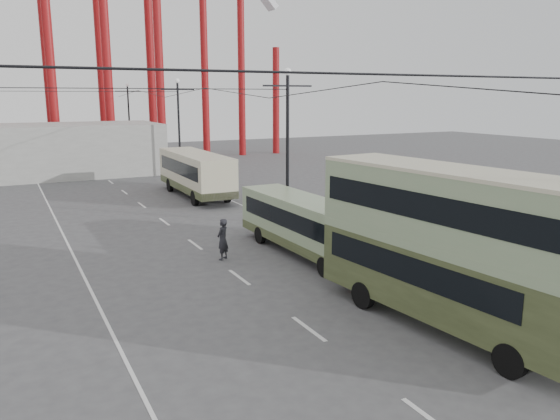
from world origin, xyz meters
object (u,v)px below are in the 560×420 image
double_decker_bus (450,241)px  single_decker_green (305,224)px  single_decker_cream (195,172)px  pedestrian (223,239)px

double_decker_bus → single_decker_green: bearing=83.3°
single_decker_cream → pedestrian: bearing=-103.8°
double_decker_bus → single_decker_green: 9.85m
double_decker_bus → single_decker_green: (0.11, 9.74, -1.47)m
double_decker_bus → pedestrian: bearing=103.3°
double_decker_bus → pedestrian: 11.68m
single_decker_green → single_decker_cream: (0.36, 17.84, 0.33)m
single_decker_green → pedestrian: size_ratio=4.97×
single_decker_cream → pedestrian: single_decker_cream is taller
double_decker_bus → pedestrian: size_ratio=5.18×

